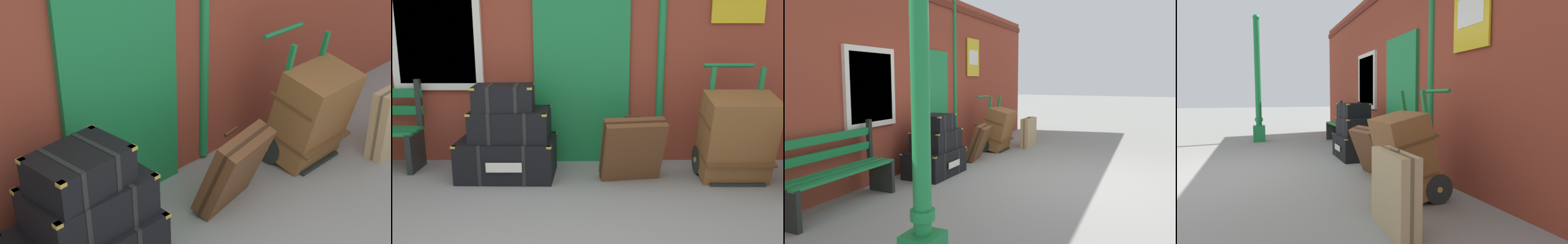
# 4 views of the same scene
# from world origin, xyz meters

# --- Properties ---
(brick_facade) EXTENTS (10.40, 0.35, 3.20)m
(brick_facade) POSITION_xyz_m (-0.01, 2.60, 1.60)
(brick_facade) COLOR brown
(brick_facade) RESTS_ON ground
(steamer_trunk_base) EXTENTS (1.02, 0.68, 0.43)m
(steamer_trunk_base) POSITION_xyz_m (-0.60, 1.89, 0.21)
(steamer_trunk_base) COLOR black
(steamer_trunk_base) RESTS_ON ground
(steamer_trunk_middle) EXTENTS (0.81, 0.55, 0.33)m
(steamer_trunk_middle) POSITION_xyz_m (-0.55, 1.88, 0.58)
(steamer_trunk_middle) COLOR black
(steamer_trunk_middle) RESTS_ON steamer_trunk_base
(steamer_trunk_top) EXTENTS (0.64, 0.50, 0.27)m
(steamer_trunk_top) POSITION_xyz_m (-0.61, 1.86, 0.87)
(steamer_trunk_top) COLOR black
(steamer_trunk_top) RESTS_ON steamer_trunk_middle
(porters_trolley) EXTENTS (0.71, 0.57, 1.20)m
(porters_trolley) POSITION_xyz_m (1.79, 1.89, 0.27)
(porters_trolley) COLOR black
(porters_trolley) RESTS_ON ground
(large_brown_trunk) EXTENTS (0.70, 0.63, 0.96)m
(large_brown_trunk) POSITION_xyz_m (1.79, 1.72, 0.48)
(large_brown_trunk) COLOR brown
(large_brown_trunk) RESTS_ON ground
(suitcase_slate) EXTENTS (0.68, 0.51, 0.70)m
(suitcase_slate) POSITION_xyz_m (0.72, 1.71, 0.35)
(suitcase_slate) COLOR brown
(suitcase_slate) RESTS_ON ground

